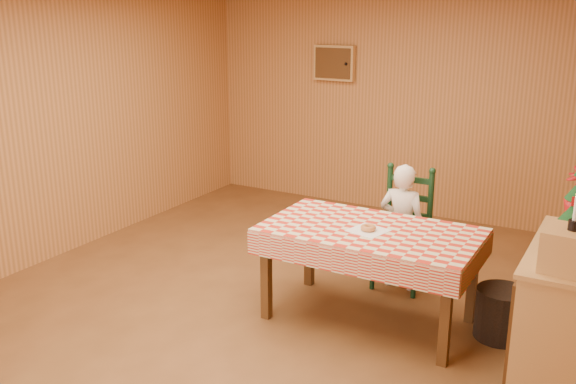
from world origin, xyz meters
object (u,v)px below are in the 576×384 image
(ladder_chair, at_px, (404,231))
(storage_bin, at_px, (501,314))
(seated_child, at_px, (402,227))
(crate, at_px, (571,250))
(dining_table, at_px, (370,239))
(shelf_unit, at_px, (566,314))

(ladder_chair, relative_size, storage_bin, 2.78)
(seated_child, relative_size, crate, 3.75)
(dining_table, distance_m, storage_bin, 1.12)
(seated_child, height_order, crate, crate)
(dining_table, height_order, ladder_chair, ladder_chair)
(storage_bin, bearing_deg, shelf_unit, -37.72)
(ladder_chair, bearing_deg, seated_child, -90.00)
(dining_table, bearing_deg, crate, -20.00)
(dining_table, bearing_deg, ladder_chair, 90.00)
(ladder_chair, height_order, seated_child, seated_child)
(ladder_chair, bearing_deg, shelf_unit, -32.36)
(ladder_chair, relative_size, shelf_unit, 0.87)
(dining_table, height_order, seated_child, seated_child)
(dining_table, height_order, crate, crate)
(ladder_chair, bearing_deg, dining_table, -90.00)
(ladder_chair, xyz_separation_m, seated_child, (-0.00, -0.06, 0.06))
(ladder_chair, relative_size, seated_child, 0.96)
(dining_table, bearing_deg, shelf_unit, -5.13)
(seated_child, xyz_separation_m, shelf_unit, (1.45, -0.86, -0.10))
(shelf_unit, distance_m, storage_bin, 0.65)
(seated_child, height_order, storage_bin, seated_child)
(seated_child, relative_size, shelf_unit, 0.91)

